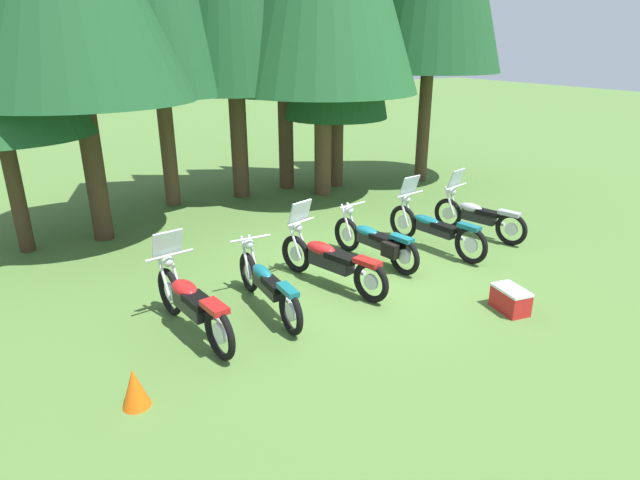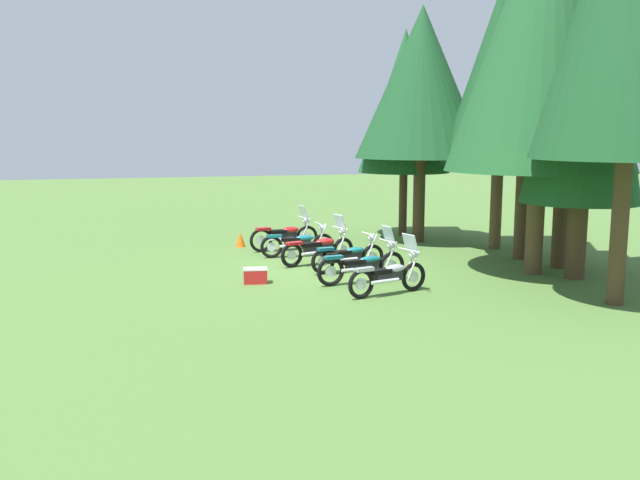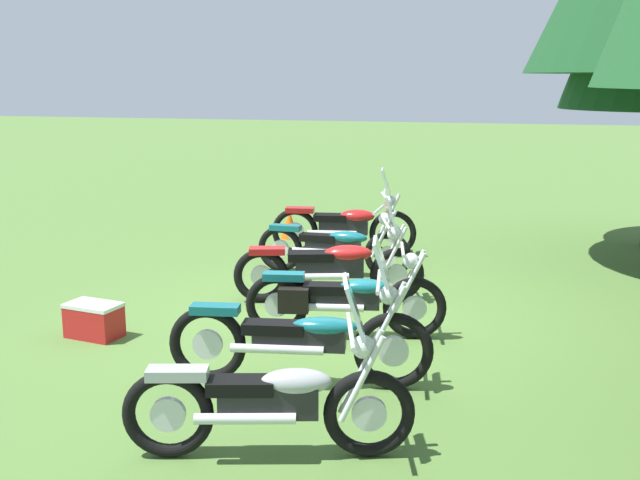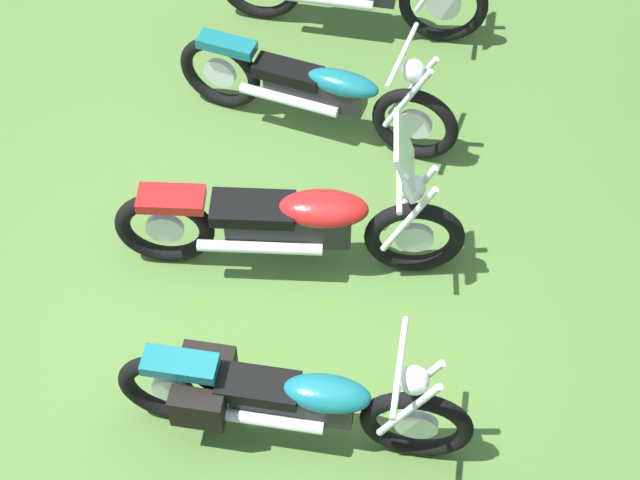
# 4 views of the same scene
# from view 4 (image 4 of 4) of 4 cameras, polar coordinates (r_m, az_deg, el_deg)

# --- Properties ---
(ground_plane) EXTENTS (80.00, 80.00, 0.00)m
(ground_plane) POSITION_cam_4_polar(r_m,az_deg,el_deg) (6.73, -2.04, -6.11)
(ground_plane) COLOR #4C7033
(motorcycle_1) EXTENTS (0.68, 2.23, 0.98)m
(motorcycle_1) POSITION_cam_4_polar(r_m,az_deg,el_deg) (7.63, -0.13, 8.41)
(motorcycle_1) COLOR black
(motorcycle_1) RESTS_ON ground_plane
(motorcycle_2) EXTENTS (0.91, 2.29, 1.35)m
(motorcycle_2) POSITION_cam_4_polar(r_m,az_deg,el_deg) (6.74, -1.47, 1.03)
(motorcycle_2) COLOR black
(motorcycle_2) RESTS_ON ground_plane
(motorcycle_3) EXTENTS (0.78, 2.13, 0.99)m
(motorcycle_3) POSITION_cam_4_polar(r_m,az_deg,el_deg) (6.06, -2.00, -8.92)
(motorcycle_3) COLOR black
(motorcycle_3) RESTS_ON ground_plane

